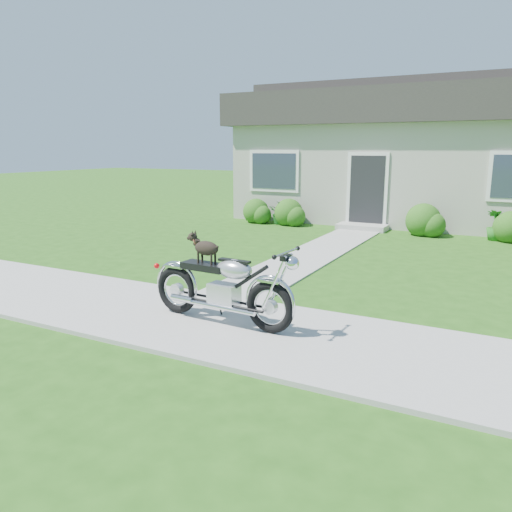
{
  "coord_description": "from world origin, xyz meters",
  "views": [
    {
      "loc": [
        2.37,
        -5.4,
        2.32
      ],
      "look_at": [
        -0.97,
        1.0,
        0.75
      ],
      "focal_mm": 35.0,
      "sensor_mm": 36.0,
      "label": 1
    }
  ],
  "objects": [
    {
      "name": "ground",
      "position": [
        0.0,
        0.0,
        0.0
      ],
      "size": [
        80.0,
        80.0,
        0.0
      ],
      "primitive_type": "plane",
      "color": "#235114",
      "rests_on": "ground"
    },
    {
      "name": "house",
      "position": [
        -0.0,
        11.99,
        2.16
      ],
      "size": [
        12.6,
        7.03,
        4.5
      ],
      "color": "#B9B4A7",
      "rests_on": "ground"
    },
    {
      "name": "walkway",
      "position": [
        -1.5,
        5.0,
        0.01
      ],
      "size": [
        1.2,
        8.0,
        0.03
      ],
      "primitive_type": "cube",
      "color": "#9E9B93",
      "rests_on": "ground"
    },
    {
      "name": "potted_plant_left",
      "position": [
        -4.07,
        8.55,
        0.36
      ],
      "size": [
        0.76,
        0.69,
        0.72
      ],
      "primitive_type": "imported",
      "rotation": [
        0.0,
        0.0,
        0.22
      ],
      "color": "#155016",
      "rests_on": "ground"
    },
    {
      "name": "sidewalk",
      "position": [
        0.0,
        0.0,
        0.02
      ],
      "size": [
        24.0,
        2.2,
        0.04
      ],
      "primitive_type": "cube",
      "color": "#9E9B93",
      "rests_on": "ground"
    },
    {
      "name": "potted_plant_right",
      "position": [
        1.97,
        8.55,
        0.4
      ],
      "size": [
        0.55,
        0.55,
        0.79
      ],
      "primitive_type": "imported",
      "rotation": [
        0.0,
        0.0,
        2.85
      ],
      "color": "#25701E",
      "rests_on": "ground"
    },
    {
      "name": "shrub_row",
      "position": [
        0.84,
        8.5,
        0.42
      ],
      "size": [
        10.44,
        1.16,
        1.16
      ],
      "color": "#2B5C18",
      "rests_on": "ground"
    },
    {
      "name": "motorcycle_with_dog",
      "position": [
        -0.93,
        -0.01,
        0.55
      ],
      "size": [
        2.22,
        0.6,
        1.17
      ],
      "rotation": [
        0.0,
        0.0,
        -0.06
      ],
      "color": "black",
      "rests_on": "sidewalk"
    }
  ]
}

